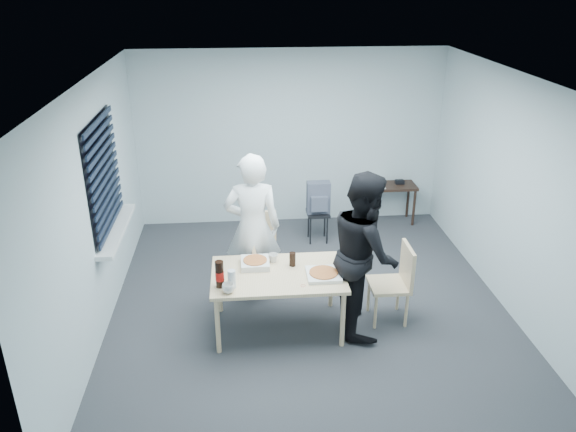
{
  "coord_description": "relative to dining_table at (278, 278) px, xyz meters",
  "views": [
    {
      "loc": [
        -0.73,
        -5.5,
        3.58
      ],
      "look_at": [
        -0.24,
        0.1,
        1.11
      ],
      "focal_mm": 35.0,
      "sensor_mm": 36.0,
      "label": 1
    }
  ],
  "objects": [
    {
      "name": "papers",
      "position": [
        1.67,
        2.65,
        -0.01
      ],
      "size": [
        0.32,
        0.37,
        0.01
      ],
      "primitive_type": "cube",
      "rotation": [
        0.0,
        0.0,
        0.38
      ],
      "color": "white",
      "rests_on": "side_table"
    },
    {
      "name": "cola_glass",
      "position": [
        0.17,
        0.15,
        0.14
      ],
      "size": [
        0.07,
        0.07,
        0.15
      ],
      "primitive_type": "cylinder",
      "rotation": [
        0.0,
        0.0,
        -0.09
      ],
      "color": "black",
      "rests_on": "dining_table"
    },
    {
      "name": "backpack",
      "position": [
        0.72,
        2.09,
        0.04
      ],
      "size": [
        0.32,
        0.24,
        0.45
      ],
      "rotation": [
        0.0,
        0.0,
        -0.09
      ],
      "color": "#555962",
      "rests_on": "stool"
    },
    {
      "name": "person_white",
      "position": [
        -0.24,
        0.7,
        0.27
      ],
      "size": [
        0.65,
        0.42,
        1.77
      ],
      "primitive_type": "imported",
      "rotation": [
        0.0,
        0.0,
        3.14
      ],
      "color": "white",
      "rests_on": "ground"
    },
    {
      "name": "mug_b",
      "position": [
        -0.03,
        0.25,
        0.11
      ],
      "size": [
        0.1,
        0.1,
        0.09
      ],
      "primitive_type": "imported",
      "color": "silver",
      "rests_on": "dining_table"
    },
    {
      "name": "mug_a",
      "position": [
        -0.51,
        -0.34,
        0.11
      ],
      "size": [
        0.17,
        0.17,
        0.1
      ],
      "primitive_type": "imported",
      "rotation": [
        0.0,
        0.0,
        0.52
      ],
      "color": "silver",
      "rests_on": "dining_table"
    },
    {
      "name": "person_black",
      "position": [
        0.9,
        -0.02,
        0.27
      ],
      "size": [
        0.47,
        0.86,
        1.77
      ],
      "primitive_type": "imported",
      "rotation": [
        0.0,
        0.0,
        1.57
      ],
      "color": "black",
      "rests_on": "ground"
    },
    {
      "name": "stool",
      "position": [
        0.72,
        2.1,
        -0.28
      ],
      "size": [
        0.32,
        0.32,
        0.44
      ],
      "color": "black",
      "rests_on": "ground"
    },
    {
      "name": "black_box",
      "position": [
        2.04,
        2.7,
        0.02
      ],
      "size": [
        0.14,
        0.1,
        0.06
      ],
      "primitive_type": "cube",
      "rotation": [
        0.0,
        0.0,
        0.07
      ],
      "color": "black",
      "rests_on": "side_table"
    },
    {
      "name": "chair_far",
      "position": [
        -0.15,
        1.05,
        -0.1
      ],
      "size": [
        0.42,
        0.42,
        0.89
      ],
      "color": "beige",
      "rests_on": "ground"
    },
    {
      "name": "soda_bottle",
      "position": [
        -0.59,
        -0.22,
        0.2
      ],
      "size": [
        0.09,
        0.09,
        0.28
      ],
      "rotation": [
        0.0,
        0.0,
        -0.17
      ],
      "color": "black",
      "rests_on": "dining_table"
    },
    {
      "name": "dining_table",
      "position": [
        0.0,
        0.0,
        0.0
      ],
      "size": [
        1.39,
        0.88,
        0.68
      ],
      "color": "beige",
      "rests_on": "ground"
    },
    {
      "name": "pizza_box_a",
      "position": [
        -0.23,
        0.18,
        0.1
      ],
      "size": [
        0.3,
        0.3,
        0.07
      ],
      "rotation": [
        0.0,
        0.0,
        -0.29
      ],
      "color": "white",
      "rests_on": "dining_table"
    },
    {
      "name": "room",
      "position": [
        -1.81,
        0.78,
        0.83
      ],
      "size": [
        5.0,
        5.0,
        5.0
      ],
      "color": "#333338",
      "rests_on": "ground"
    },
    {
      "name": "side_table",
      "position": [
        1.82,
        2.66,
        -0.09
      ],
      "size": [
        0.91,
        0.4,
        0.61
      ],
      "color": "#331F18",
      "rests_on": "ground"
    },
    {
      "name": "pizza_box_b",
      "position": [
        0.47,
        -0.1,
        0.08
      ],
      "size": [
        0.35,
        0.35,
        0.05
      ],
      "rotation": [
        0.0,
        0.0,
        0.1
      ],
      "color": "white",
      "rests_on": "dining_table"
    },
    {
      "name": "plastic_cups",
      "position": [
        -0.48,
        -0.25,
        0.16
      ],
      "size": [
        0.08,
        0.08,
        0.19
      ],
      "primitive_type": "cylinder",
      "rotation": [
        0.0,
        0.0,
        -0.03
      ],
      "color": "silver",
      "rests_on": "dining_table"
    },
    {
      "name": "rubber_band",
      "position": [
        0.23,
        -0.28,
        0.06
      ],
      "size": [
        0.06,
        0.06,
        0.0
      ],
      "primitive_type": "torus",
      "rotation": [
        0.0,
        0.0,
        0.21
      ],
      "color": "red",
      "rests_on": "dining_table"
    },
    {
      "name": "chair_right",
      "position": [
        1.3,
        0.07,
        -0.1
      ],
      "size": [
        0.42,
        0.42,
        0.89
      ],
      "color": "beige",
      "rests_on": "ground"
    }
  ]
}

